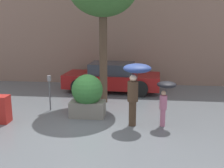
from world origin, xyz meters
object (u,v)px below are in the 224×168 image
person_adult (136,79)px  parking_meter (49,86)px  parked_car_near (112,78)px  person_child (165,93)px  planter_box (87,95)px  newspaper_box (1,109)px

person_adult → parking_meter: bearing=124.0°
parked_car_near → parking_meter: parked_car_near is taller
person_child → parked_car_near: person_child is taller
person_adult → parked_car_near: size_ratio=0.43×
planter_box → person_child: size_ratio=1.04×
person_adult → newspaper_box: size_ratio=2.19×
person_child → newspaper_box: (-5.26, -0.27, -0.62)m
planter_box → parked_car_near: bearing=83.2°
newspaper_box → person_child: bearing=3.0°
parking_meter → person_child: bearing=-15.6°
newspaper_box → parked_car_near: bearing=56.0°
planter_box → newspaper_box: 2.84m
person_adult → parked_car_near: 4.63m
person_adult → person_child: 1.02m
person_adult → parked_car_near: bearing=69.7°
planter_box → parking_meter: size_ratio=1.13×
parked_car_near → parking_meter: 3.78m
parked_car_near → parking_meter: (-1.96, -3.22, 0.31)m
planter_box → person_adult: size_ratio=0.76×
person_adult → parked_car_near: person_adult is taller
person_child → newspaper_box: 5.31m
person_child → newspaper_box: bearing=149.2°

